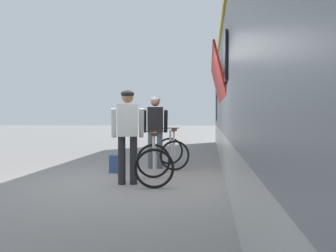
{
  "coord_description": "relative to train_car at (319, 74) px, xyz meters",
  "views": [
    {
      "loc": [
        1.26,
        -6.33,
        1.27
      ],
      "look_at": [
        0.32,
        1.48,
        1.05
      ],
      "focal_mm": 36.44,
      "sensor_mm": 36.0,
      "label": 1
    }
  ],
  "objects": [
    {
      "name": "ground_plane",
      "position": [
        -3.05,
        0.44,
        -1.97
      ],
      "size": [
        80.0,
        80.0,
        0.0
      ],
      "primitive_type": "plane",
      "color": "gray"
    },
    {
      "name": "train_car",
      "position": [
        0.0,
        0.0,
        0.0
      ],
      "size": [
        3.24,
        21.92,
        3.88
      ],
      "color": "slate",
      "rests_on": "ground"
    },
    {
      "name": "cyclist_near_in_white",
      "position": [
        -3.31,
        0.33,
        -0.91
      ],
      "size": [
        0.65,
        0.4,
        1.76
      ],
      "color": "#232328",
      "rests_on": "ground"
    },
    {
      "name": "cyclist_far_in_dark",
      "position": [
        -3.1,
        2.32,
        -0.91
      ],
      "size": [
        0.64,
        0.37,
        1.76
      ],
      "color": "#4C515B",
      "rests_on": "ground"
    },
    {
      "name": "bicycle_near_white",
      "position": [
        -2.84,
        0.51,
        -1.56
      ],
      "size": [
        0.89,
        1.18,
        0.99
      ],
      "color": "black",
      "rests_on": "ground"
    },
    {
      "name": "bicycle_far_silver",
      "position": [
        -2.71,
        2.53,
        -1.56
      ],
      "size": [
        0.93,
        1.2,
        0.99
      ],
      "color": "black",
      "rests_on": "ground"
    },
    {
      "name": "backpack_on_platform",
      "position": [
        -3.86,
        1.56,
        -1.77
      ],
      "size": [
        0.31,
        0.23,
        0.4
      ],
      "primitive_type": "cube",
      "rotation": [
        0.0,
        0.0,
        -0.21
      ],
      "color": "navy",
      "rests_on": "ground"
    }
  ]
}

